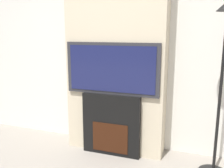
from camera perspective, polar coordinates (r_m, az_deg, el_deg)
The scene contains 5 objects.
wall_back at distance 3.14m, azimuth 2.10°, elevation 9.98°, with size 6.00×0.06×2.70m.
chimney_breast at distance 2.97m, azimuth 1.01°, elevation 9.88°, with size 1.18×0.31×2.70m.
fireplace at distance 3.02m, azimuth -0.01°, elevation -9.18°, with size 0.70×0.15×0.74m.
television at distance 2.85m, azimuth -0.02°, elevation 3.51°, with size 1.11×0.07×0.60m.
floor_lamp at distance 2.61m, azimuth 23.87°, elevation 2.32°, with size 0.30×0.30×1.74m.
Camera 1 is at (0.95, -0.97, 1.45)m, focal length 40.00 mm.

